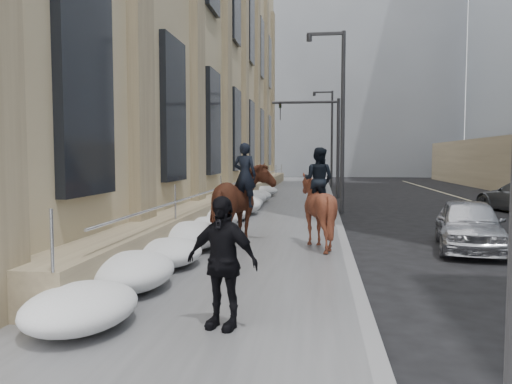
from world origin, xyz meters
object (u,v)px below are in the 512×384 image
mounted_horse_left (242,203)px  car_silver (469,224)px  pedestrian (222,262)px  mounted_horse_right (317,206)px

mounted_horse_left → car_silver: size_ratio=0.69×
mounted_horse_left → car_silver: (6.06, 0.95, -0.59)m
mounted_horse_left → car_silver: bearing=-160.0°
car_silver → pedestrian: bearing=-116.3°
car_silver → mounted_horse_right: bearing=-159.3°
pedestrian → car_silver: size_ratio=0.46×
pedestrian → car_silver: (5.36, 7.22, -0.36)m
mounted_horse_left → mounted_horse_right: bearing=-163.1°
mounted_horse_left → mounted_horse_right: size_ratio=1.07×
mounted_horse_left → pedestrian: 6.32m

